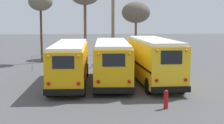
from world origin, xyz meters
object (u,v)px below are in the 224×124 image
at_px(school_bus_0, 70,62).
at_px(bare_tree_1, 136,13).
at_px(utility_pole, 113,18).
at_px(school_bus_2, 154,60).
at_px(fire_hydrant, 166,99).
at_px(bare_tree_0, 40,3).
at_px(school_bus_1, 112,61).

height_order(school_bus_0, bare_tree_1, bare_tree_1).
distance_m(utility_pole, bare_tree_1, 3.96).
bearing_deg(school_bus_2, school_bus_0, -179.57).
bearing_deg(fire_hydrant, bare_tree_0, 115.90).
xyz_separation_m(school_bus_0, school_bus_2, (6.14, 0.05, 0.13)).
bearing_deg(utility_pole, school_bus_1, -93.38).
height_order(utility_pole, bare_tree_1, utility_pole).
bearing_deg(school_bus_1, school_bus_2, -5.51).
bearing_deg(utility_pole, school_bus_2, -76.31).
xyz_separation_m(school_bus_1, fire_hydrant, (2.57, -7.35, -1.18)).
xyz_separation_m(utility_pole, bare_tree_0, (-7.71, 2.73, 1.66)).
bearing_deg(school_bus_2, fire_hydrant, -94.07).
xyz_separation_m(utility_pole, bare_tree_1, (2.68, 2.86, 0.59)).
xyz_separation_m(school_bus_2, bare_tree_1, (0.20, 13.05, 3.63)).
relative_size(school_bus_1, utility_pole, 1.05).
bearing_deg(bare_tree_1, bare_tree_0, -179.28).
distance_m(bare_tree_1, fire_hydrant, 20.71).
relative_size(utility_pole, bare_tree_1, 1.42).
height_order(school_bus_2, bare_tree_1, bare_tree_1).
distance_m(school_bus_1, utility_pole, 10.40).
bearing_deg(bare_tree_1, school_bus_2, -90.86).
height_order(utility_pole, bare_tree_0, utility_pole).
height_order(bare_tree_1, fire_hydrant, bare_tree_1).
xyz_separation_m(school_bus_0, fire_hydrant, (5.64, -7.01, -1.16)).
xyz_separation_m(bare_tree_0, bare_tree_1, (10.39, 0.13, -1.07)).
bearing_deg(utility_pole, school_bus_0, -109.63).
bearing_deg(bare_tree_1, school_bus_1, -104.36).
height_order(school_bus_0, bare_tree_0, bare_tree_0).
relative_size(school_bus_2, bare_tree_1, 1.46).
distance_m(bare_tree_0, fire_hydrant, 23.00).
xyz_separation_m(school_bus_2, fire_hydrant, (-0.50, -7.05, -1.29)).
bearing_deg(fire_hydrant, school_bus_2, 85.93).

